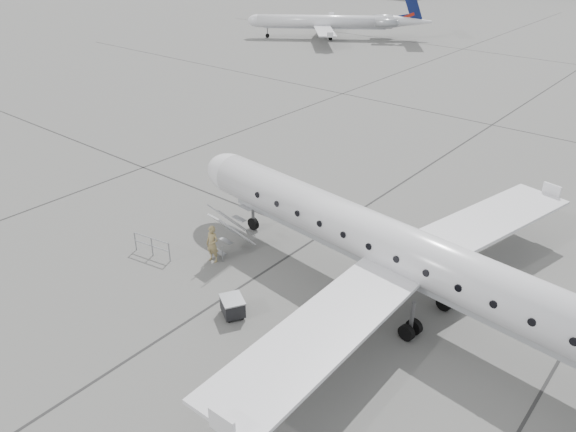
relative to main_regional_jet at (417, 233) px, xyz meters
The scene contains 7 objects.
ground 5.83m from the main_regional_jet, 124.25° to the right, with size 320.00×320.00×0.00m, color #61615F.
main_regional_jet is the anchor object (origin of this frame).
airstair 9.57m from the main_regional_jet, behind, with size 0.85×2.23×2.38m, color silver, non-canonical shape.
passenger 10.01m from the main_regional_jet, 164.79° to the right, with size 0.69×0.45×1.89m, color olive.
safety_railing 13.05m from the main_regional_jet, 161.09° to the right, with size 2.20×0.08×1.00m, color gray, non-canonical shape.
baggage_cart 8.15m from the main_regional_jet, 137.89° to the right, with size 1.04×0.84×0.90m, color black, non-canonical shape.
bg_regional_left 62.59m from the main_regional_jet, 129.40° to the left, with size 24.11×17.36×6.32m, color silver, non-canonical shape.
Camera 1 is at (10.82, -14.52, 14.73)m, focal length 35.00 mm.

